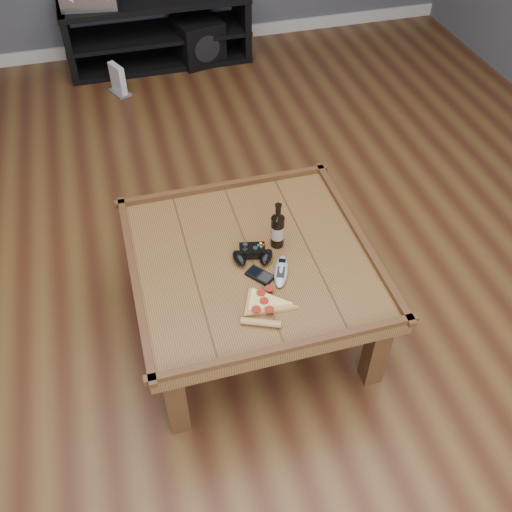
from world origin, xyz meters
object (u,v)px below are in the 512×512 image
object	(u,v)px
media_console	(158,31)
subwoofer	(198,41)
smartphone	(260,275)
pizza_slice	(264,306)
game_controller	(253,254)
remote_control	(281,271)
game_console	(118,81)
coffee_table	(251,267)
beer_bottle	(278,229)

from	to	relation	value
media_console	subwoofer	xyz separation A→B (m)	(0.30, -0.07, -0.08)
media_console	smartphone	world-z (taller)	media_console
pizza_slice	game_controller	bearing A→B (deg)	106.84
remote_control	subwoofer	bearing A→B (deg)	108.02
media_console	game_console	bearing A→B (deg)	-131.47
coffee_table	subwoofer	size ratio (longest dim) A/B	2.61
pizza_slice	subwoofer	world-z (taller)	pizza_slice
beer_bottle	smartphone	xyz separation A→B (m)	(-0.12, -0.16, -0.08)
pizza_slice	remote_control	world-z (taller)	pizza_slice
remote_control	game_console	size ratio (longest dim) A/B	0.84
subwoofer	game_console	xyz separation A→B (m)	(-0.67, -0.34, -0.06)
coffee_table	media_console	distance (m)	2.75
smartphone	media_console	bearing A→B (deg)	52.01
smartphone	subwoofer	distance (m)	2.82
coffee_table	game_controller	world-z (taller)	game_controller
smartphone	game_console	world-z (taller)	smartphone
media_console	subwoofer	bearing A→B (deg)	-13.90
coffee_table	subwoofer	world-z (taller)	coffee_table
coffee_table	smartphone	size ratio (longest dim) A/B	8.26
coffee_table	subwoofer	distance (m)	2.70
beer_bottle	coffee_table	bearing A→B (deg)	-160.05
game_controller	subwoofer	world-z (taller)	game_controller
subwoofer	remote_control	bearing A→B (deg)	-107.51
beer_bottle	subwoofer	bearing A→B (deg)	86.24
beer_bottle	game_controller	xyz separation A→B (m)	(-0.12, -0.05, -0.07)
media_console	subwoofer	size ratio (longest dim) A/B	3.54
smartphone	remote_control	world-z (taller)	remote_control
game_controller	pizza_slice	world-z (taller)	game_controller
subwoofer	game_console	size ratio (longest dim) A/B	1.79
beer_bottle	remote_control	distance (m)	0.19
coffee_table	game_controller	xyz separation A→B (m)	(0.00, -0.01, 0.08)
coffee_table	pizza_slice	distance (m)	0.28
coffee_table	media_console	bearing A→B (deg)	90.00
coffee_table	smartphone	distance (m)	0.13
media_console	beer_bottle	xyz separation A→B (m)	(0.13, -2.70, 0.29)
coffee_table	beer_bottle	size ratio (longest dim) A/B	4.65
game_controller	pizza_slice	distance (m)	0.27
media_console	pizza_slice	size ratio (longest dim) A/B	4.45
game_controller	smartphone	world-z (taller)	game_controller
media_console	remote_control	bearing A→B (deg)	-88.15
pizza_slice	subwoofer	distance (m)	2.98
smartphone	subwoofer	bearing A→B (deg)	45.87
game_controller	remote_control	xyz separation A→B (m)	(0.09, -0.11, -0.01)
coffee_table	media_console	size ratio (longest dim) A/B	0.74
media_console	game_controller	bearing A→B (deg)	-89.92
media_console	game_console	size ratio (longest dim) A/B	6.33
smartphone	subwoofer	size ratio (longest dim) A/B	0.32
media_console	beer_bottle	distance (m)	2.72
beer_bottle	game_controller	distance (m)	0.15
media_console	beer_bottle	bearing A→B (deg)	-87.31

